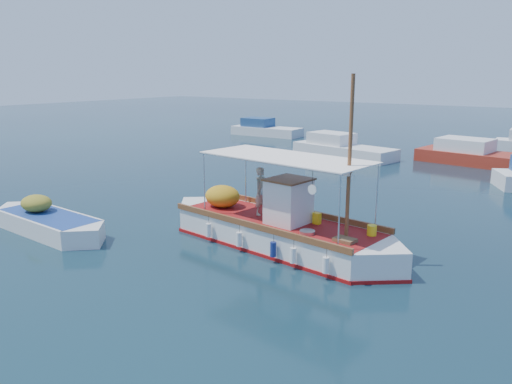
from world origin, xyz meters
The scene contains 6 objects.
ground centered at (0.00, 0.00, 0.00)m, with size 160.00×160.00×0.00m, color black.
fishing_caique centered at (0.05, -0.06, 0.52)m, with size 9.63×3.49×5.91m.
dinghy centered at (-7.57, -3.71, 0.31)m, with size 6.09×1.93×1.49m.
bg_boat_nw centered at (-6.19, 18.16, 0.49)m, with size 7.79×3.83×1.80m.
bg_boat_n centered at (2.45, 20.25, 0.49)m, with size 8.31×3.92×1.80m.
bg_boat_far_w centered at (-17.32, 25.09, 0.49)m, with size 6.73×2.42×1.80m.
Camera 1 is at (8.79, -13.74, 5.74)m, focal length 35.00 mm.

